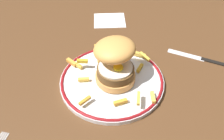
# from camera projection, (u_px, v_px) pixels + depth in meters

# --- Properties ---
(ground_plane) EXTENTS (1.32, 0.97, 0.04)m
(ground_plane) POSITION_uv_depth(u_px,v_px,m) (133.00, 85.00, 0.70)
(ground_plane) COLOR #53331C
(dinner_plate) EXTENTS (0.28, 0.28, 0.02)m
(dinner_plate) POSITION_uv_depth(u_px,v_px,m) (112.00, 80.00, 0.67)
(dinner_plate) COLOR silver
(dinner_plate) RESTS_ON ground_plane
(burger) EXTENTS (0.14, 0.14, 0.11)m
(burger) POSITION_uv_depth(u_px,v_px,m) (115.00, 61.00, 0.63)
(burger) COLOR #D7944D
(burger) RESTS_ON dinner_plate
(fries_pile) EXTENTS (0.25, 0.24, 0.03)m
(fries_pile) POSITION_uv_depth(u_px,v_px,m) (111.00, 71.00, 0.67)
(fries_pile) COLOR gold
(fries_pile) RESTS_ON dinner_plate
(knife) EXTENTS (0.17, 0.07, 0.01)m
(knife) POSITION_uv_depth(u_px,v_px,m) (203.00, 59.00, 0.74)
(knife) COLOR black
(knife) RESTS_ON ground_plane
(napkin) EXTENTS (0.12, 0.11, 0.00)m
(napkin) POSITION_uv_depth(u_px,v_px,m) (110.00, 20.00, 0.90)
(napkin) COLOR white
(napkin) RESTS_ON ground_plane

